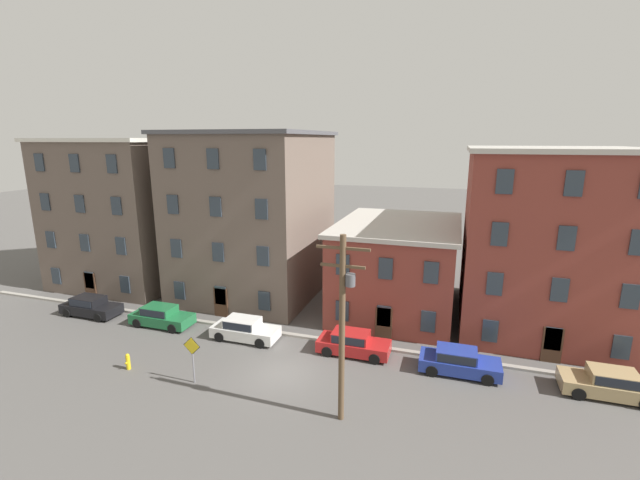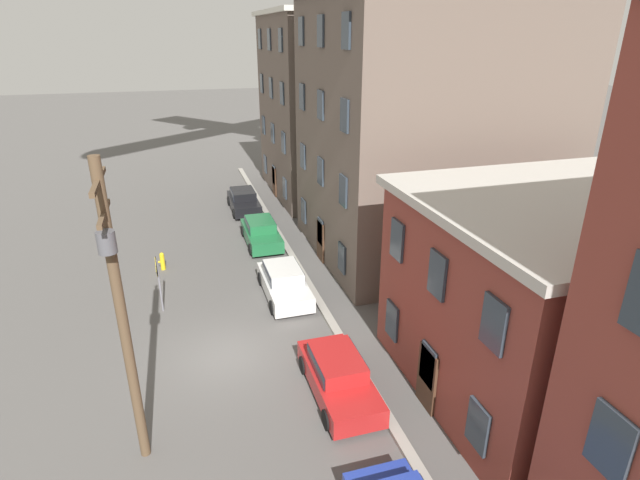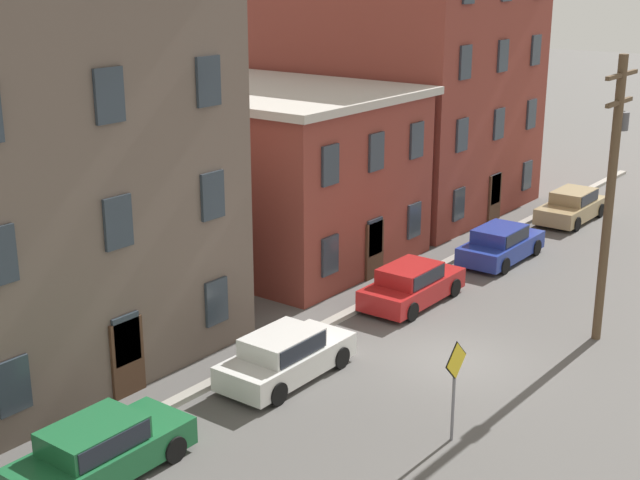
{
  "view_description": "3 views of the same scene",
  "coord_description": "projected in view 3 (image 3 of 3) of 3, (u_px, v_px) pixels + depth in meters",
  "views": [
    {
      "loc": [
        8.73,
        -20.11,
        12.86
      ],
      "look_at": [
        1.3,
        3.01,
        7.14
      ],
      "focal_mm": 24.0,
      "sensor_mm": 36.0,
      "label": 1
    },
    {
      "loc": [
        16.43,
        -1.17,
        11.49
      ],
      "look_at": [
        -1.76,
        4.24,
        3.6
      ],
      "focal_mm": 28.0,
      "sensor_mm": 36.0,
      "label": 2
    },
    {
      "loc": [
        -21.92,
        -11.76,
        11.4
      ],
      "look_at": [
        -0.48,
        4.55,
        3.04
      ],
      "focal_mm": 50.0,
      "sensor_mm": 36.0,
      "label": 3
    }
  ],
  "objects": [
    {
      "name": "car_green",
      "position": [
        99.0,
        449.0,
        20.46
      ],
      "size": [
        4.4,
        1.92,
        1.43
      ],
      "color": "#1E6638",
      "rests_on": "ground_plane"
    },
    {
      "name": "car_blue",
      "position": [
        501.0,
        243.0,
        35.58
      ],
      "size": [
        4.4,
        1.92,
        1.43
      ],
      "color": "#233899",
      "rests_on": "ground_plane"
    },
    {
      "name": "ground_plane",
      "position": [
        450.0,
        360.0,
        26.84
      ],
      "size": [
        200.0,
        200.0,
        0.0
      ],
      "primitive_type": "plane",
      "color": "#565451"
    },
    {
      "name": "utility_pole",
      "position": [
        611.0,
        185.0,
        26.92
      ],
      "size": [
        2.4,
        0.44,
        8.92
      ],
      "color": "brown",
      "rests_on": "ground_plane"
    },
    {
      "name": "car_red",
      "position": [
        412.0,
        283.0,
        31.07
      ],
      "size": [
        4.4,
        1.92,
        1.43
      ],
      "color": "#B21E1E",
      "rests_on": "ground_plane"
    },
    {
      "name": "apartment_annex",
      "position": [
        390.0,
        77.0,
        42.99
      ],
      "size": [
        10.83,
        12.13,
        12.38
      ],
      "color": "brown",
      "rests_on": "ground_plane"
    },
    {
      "name": "apartment_far",
      "position": [
        257.0,
        170.0,
        36.23
      ],
      "size": [
        8.95,
        12.02,
        6.78
      ],
      "color": "brown",
      "rests_on": "ground_plane"
    },
    {
      "name": "car_white",
      "position": [
        285.0,
        354.0,
        25.41
      ],
      "size": [
        4.4,
        1.92,
        1.43
      ],
      "color": "silver",
      "rests_on": "ground_plane"
    },
    {
      "name": "car_tan",
      "position": [
        572.0,
        205.0,
        41.18
      ],
      "size": [
        4.4,
        1.92,
        1.43
      ],
      "color": "tan",
      "rests_on": "ground_plane"
    },
    {
      "name": "kerb_strip",
      "position": [
        330.0,
        322.0,
        29.42
      ],
      "size": [
        56.0,
        0.36,
        0.16
      ],
      "primitive_type": "cube",
      "color": "#9E998E",
      "rests_on": "ground_plane"
    },
    {
      "name": "caution_sign",
      "position": [
        455.0,
        374.0,
        21.78
      ],
      "size": [
        1.02,
        0.08,
        2.68
      ],
      "color": "slate",
      "rests_on": "ground_plane"
    }
  ]
}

